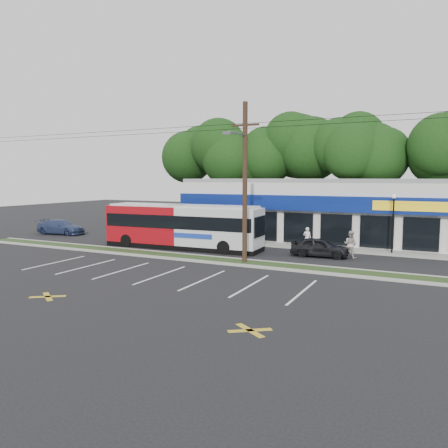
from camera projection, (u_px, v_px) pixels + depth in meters
The scene contains 15 objects.
ground at pixel (195, 262), 27.93m from camera, with size 120.00×120.00×0.00m, color black.
grass_strip at pixel (203, 259), 28.82m from camera, with size 40.00×1.60×0.12m, color #243315.
curb_south at pixel (196, 261), 28.06m from camera, with size 40.00×0.25×0.14m, color #9E9E93.
curb_north at pixel (209, 257), 29.58m from camera, with size 40.00×0.25×0.14m, color #9E9E93.
sidewalk at pixel (309, 247), 33.76m from camera, with size 32.00×2.20×0.10m, color #9E9E93.
strip_mall at pixel (336, 208), 39.43m from camera, with size 25.00×12.55×5.30m.
utility_pole at pixel (242, 178), 26.94m from camera, with size 50.00×2.77×10.00m.
lamp_post at pixel (393, 217), 30.67m from camera, with size 0.30×0.30×4.25m.
tree_line at pixel (343, 150), 48.48m from camera, with size 46.76×6.76×11.83m.
metrobus at pixel (183, 225), 33.39m from camera, with size 12.57×3.21×3.35m.
car_dark at pixel (320, 247), 29.84m from camera, with size 1.58×3.93×1.34m, color black.
car_silver at pixel (136, 233), 36.85m from camera, with size 1.62×4.65×1.53m, color #B9BAC1.
car_blue at pixel (61, 227), 41.79m from camera, with size 1.95×4.80×1.39m, color navy.
pedestrian_a at pixel (307, 238), 33.26m from camera, with size 0.60×0.40×1.65m, color silver.
pedestrian_b at pixel (350, 244), 29.40m from camera, with size 0.90×0.70×1.85m, color #B7A8A4.
Camera 1 is at (13.80, -23.87, 5.41)m, focal length 35.00 mm.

